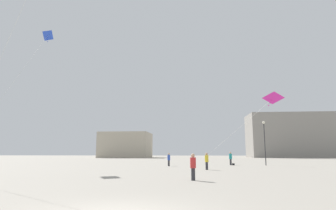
{
  "coord_description": "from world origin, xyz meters",
  "views": [
    {
      "loc": [
        2.03,
        -8.02,
        1.68
      ],
      "look_at": [
        0.0,
        18.57,
        6.1
      ],
      "focal_mm": 30.63,
      "sensor_mm": 36.0,
      "label": 1
    }
  ],
  "objects_px": {
    "building_left_hall": "(126,145)",
    "handbag_beside_flyer": "(233,164)",
    "person_in_teal": "(231,158)",
    "person_in_red": "(193,166)",
    "kite_cobalt_delta": "(47,37)",
    "building_centre_hall": "(288,136)",
    "person_in_yellow": "(207,160)",
    "person_in_blue": "(169,159)",
    "kite_magenta_delta": "(272,99)",
    "lamppost_east": "(264,136)"
  },
  "relations": [
    {
      "from": "building_left_hall",
      "to": "handbag_beside_flyer",
      "type": "height_order",
      "value": "building_left_hall"
    },
    {
      "from": "person_in_teal",
      "to": "handbag_beside_flyer",
      "type": "distance_m",
      "value": 0.92
    },
    {
      "from": "person_in_red",
      "to": "building_left_hall",
      "type": "relative_size",
      "value": 0.1
    },
    {
      "from": "person_in_teal",
      "to": "kite_cobalt_delta",
      "type": "xyz_separation_m",
      "value": [
        -22.58,
        -7.6,
        14.54
      ]
    },
    {
      "from": "building_centre_hall",
      "to": "person_in_yellow",
      "type": "bearing_deg",
      "value": -113.84
    },
    {
      "from": "person_in_teal",
      "to": "person_in_blue",
      "type": "height_order",
      "value": "person_in_teal"
    },
    {
      "from": "person_in_teal",
      "to": "kite_magenta_delta",
      "type": "height_order",
      "value": "kite_magenta_delta"
    },
    {
      "from": "person_in_yellow",
      "to": "handbag_beside_flyer",
      "type": "distance_m",
      "value": 11.45
    },
    {
      "from": "person_in_teal",
      "to": "building_centre_hall",
      "type": "bearing_deg",
      "value": -25.49
    },
    {
      "from": "person_in_teal",
      "to": "handbag_beside_flyer",
      "type": "relative_size",
      "value": 5.5
    },
    {
      "from": "building_left_hall",
      "to": "kite_cobalt_delta",
      "type": "bearing_deg",
      "value": -86.48
    },
    {
      "from": "kite_magenta_delta",
      "to": "person_in_blue",
      "type": "bearing_deg",
      "value": 128.37
    },
    {
      "from": "person_in_teal",
      "to": "building_left_hall",
      "type": "relative_size",
      "value": 0.11
    },
    {
      "from": "person_in_yellow",
      "to": "building_left_hall",
      "type": "xyz_separation_m",
      "value": [
        -22.64,
        65.09,
        3.14
      ]
    },
    {
      "from": "kite_cobalt_delta",
      "to": "building_left_hall",
      "type": "bearing_deg",
      "value": 93.52
    },
    {
      "from": "kite_magenta_delta",
      "to": "building_left_hall",
      "type": "relative_size",
      "value": 0.38
    },
    {
      "from": "kite_magenta_delta",
      "to": "building_left_hall",
      "type": "distance_m",
      "value": 75.18
    },
    {
      "from": "person_in_yellow",
      "to": "kite_cobalt_delta",
      "type": "xyz_separation_m",
      "value": [
        -18.82,
        2.96,
        14.6
      ]
    },
    {
      "from": "building_left_hall",
      "to": "building_centre_hall",
      "type": "height_order",
      "value": "building_centre_hall"
    },
    {
      "from": "building_left_hall",
      "to": "person_in_yellow",
      "type": "bearing_deg",
      "value": -70.82
    },
    {
      "from": "person_in_red",
      "to": "building_centre_hall",
      "type": "distance_m",
      "value": 88.41
    },
    {
      "from": "person_in_teal",
      "to": "person_in_blue",
      "type": "xyz_separation_m",
      "value": [
        -8.02,
        -3.25,
        -0.09
      ]
    },
    {
      "from": "person_in_blue",
      "to": "person_in_yellow",
      "type": "relative_size",
      "value": 0.97
    },
    {
      "from": "person_in_teal",
      "to": "kite_magenta_delta",
      "type": "relative_size",
      "value": 0.29
    },
    {
      "from": "lamppost_east",
      "to": "handbag_beside_flyer",
      "type": "bearing_deg",
      "value": 174.04
    },
    {
      "from": "kite_magenta_delta",
      "to": "kite_cobalt_delta",
      "type": "distance_m",
      "value": 26.96
    },
    {
      "from": "person_in_blue",
      "to": "handbag_beside_flyer",
      "type": "height_order",
      "value": "person_in_blue"
    },
    {
      "from": "person_in_blue",
      "to": "kite_cobalt_delta",
      "type": "height_order",
      "value": "kite_cobalt_delta"
    },
    {
      "from": "person_in_red",
      "to": "kite_cobalt_delta",
      "type": "distance_m",
      "value": 26.6
    },
    {
      "from": "lamppost_east",
      "to": "kite_cobalt_delta",
      "type": "bearing_deg",
      "value": -164.98
    },
    {
      "from": "person_in_red",
      "to": "lamppost_east",
      "type": "bearing_deg",
      "value": -72.55
    },
    {
      "from": "kite_magenta_delta",
      "to": "lamppost_east",
      "type": "bearing_deg",
      "value": 78.62
    },
    {
      "from": "kite_cobalt_delta",
      "to": "building_left_hall",
      "type": "height_order",
      "value": "kite_cobalt_delta"
    },
    {
      "from": "person_in_teal",
      "to": "lamppost_east",
      "type": "distance_m",
      "value": 5.33
    },
    {
      "from": "person_in_teal",
      "to": "person_in_red",
      "type": "height_order",
      "value": "person_in_teal"
    },
    {
      "from": "person_in_blue",
      "to": "handbag_beside_flyer",
      "type": "distance_m",
      "value": 9.05
    },
    {
      "from": "person_in_blue",
      "to": "kite_magenta_delta",
      "type": "height_order",
      "value": "kite_magenta_delta"
    },
    {
      "from": "building_left_hall",
      "to": "handbag_beside_flyer",
      "type": "bearing_deg",
      "value": -63.83
    },
    {
      "from": "person_in_teal",
      "to": "lamppost_east",
      "type": "relative_size",
      "value": 0.3
    },
    {
      "from": "handbag_beside_flyer",
      "to": "building_left_hall",
      "type": "bearing_deg",
      "value": 116.17
    },
    {
      "from": "person_in_blue",
      "to": "person_in_yellow",
      "type": "height_order",
      "value": "person_in_yellow"
    },
    {
      "from": "building_left_hall",
      "to": "person_in_red",
      "type": "bearing_deg",
      "value": -74.41
    },
    {
      "from": "person_in_red",
      "to": "person_in_blue",
      "type": "bearing_deg",
      "value": -39.06
    },
    {
      "from": "person_in_blue",
      "to": "building_centre_hall",
      "type": "xyz_separation_m",
      "value": [
        35.62,
        63.68,
        6.36
      ]
    },
    {
      "from": "kite_magenta_delta",
      "to": "kite_cobalt_delta",
      "type": "xyz_separation_m",
      "value": [
        -24.06,
        7.66,
        9.45
      ]
    },
    {
      "from": "person_in_yellow",
      "to": "building_centre_hall",
      "type": "height_order",
      "value": "building_centre_hall"
    },
    {
      "from": "person_in_teal",
      "to": "kite_cobalt_delta",
      "type": "height_order",
      "value": "kite_cobalt_delta"
    },
    {
      "from": "kite_cobalt_delta",
      "to": "kite_magenta_delta",
      "type": "bearing_deg",
      "value": -17.67
    },
    {
      "from": "person_in_yellow",
      "to": "building_centre_hall",
      "type": "xyz_separation_m",
      "value": [
        31.36,
        70.99,
        6.33
      ]
    },
    {
      "from": "person_in_blue",
      "to": "building_left_hall",
      "type": "bearing_deg",
      "value": -50.88
    }
  ]
}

